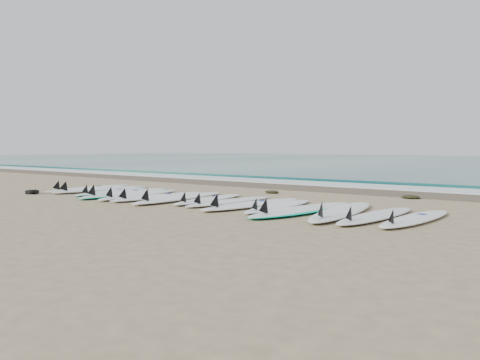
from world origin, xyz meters
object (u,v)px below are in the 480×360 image
Objects in this scene: surfboard_7 at (208,199)px; surfboard_14 at (414,218)px; leash_coil at (32,192)px; surfboard_0 at (88,188)px.

surfboard_14 is at bearing -7.54° from surfboard_7.
surfboard_7 is at bearing -176.52° from surfboard_14.
surfboard_14 is 5.26× the size of leash_coil.
surfboard_7 is 0.99× the size of surfboard_14.
surfboard_0 is 1.09× the size of surfboard_14.
surfboard_0 is 5.75× the size of leash_coil.
surfboard_0 reaches higher than surfboard_14.
surfboard_7 reaches higher than leash_coil.
surfboard_7 is (4.26, -0.06, -0.01)m from surfboard_0.
leash_coil is (-0.22, -1.42, -0.01)m from surfboard_0.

